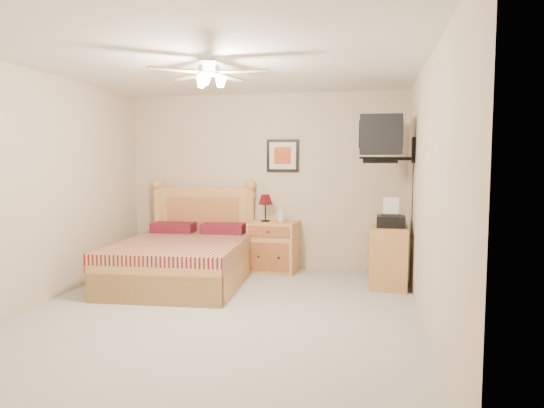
{
  "coord_description": "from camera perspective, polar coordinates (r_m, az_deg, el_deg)",
  "views": [
    {
      "loc": [
        1.46,
        -4.58,
        1.54
      ],
      "look_at": [
        0.38,
        0.9,
        1.05
      ],
      "focal_mm": 32.0,
      "sensor_mm": 36.0,
      "label": 1
    }
  ],
  "objects": [
    {
      "name": "wall_left",
      "position": [
        5.74,
        -25.89,
        1.65
      ],
      "size": [
        0.04,
        4.5,
        2.5
      ],
      "primitive_type": "cube",
      "color": "#C5B091",
      "rests_on": "ground"
    },
    {
      "name": "wall_back",
      "position": [
        6.99,
        -0.89,
        2.66
      ],
      "size": [
        4.0,
        0.04,
        2.5
      ],
      "primitive_type": "cube",
      "color": "#C5B091",
      "rests_on": "ground"
    },
    {
      "name": "magazine_upper",
      "position": [
        6.3,
        13.49,
        -1.99
      ],
      "size": [
        0.24,
        0.31,
        0.02
      ],
      "primitive_type": "imported",
      "rotation": [
        0.0,
        0.0,
        0.1
      ],
      "color": "gray",
      "rests_on": "magazine_lower"
    },
    {
      "name": "wall_tv",
      "position": [
        5.93,
        14.1,
        7.51
      ],
      "size": [
        0.56,
        0.46,
        0.58
      ],
      "primitive_type": null,
      "color": "black",
      "rests_on": "wall_right"
    },
    {
      "name": "fax_machine",
      "position": [
        6.03,
        13.82,
        -0.97
      ],
      "size": [
        0.34,
        0.36,
        0.35
      ],
      "primitive_type": null,
      "rotation": [
        0.0,
        0.0,
        -0.03
      ],
      "color": "black",
      "rests_on": "dresser"
    },
    {
      "name": "magazine_lower",
      "position": [
        6.29,
        13.59,
        -2.22
      ],
      "size": [
        0.22,
        0.29,
        0.03
      ],
      "primitive_type": "imported",
      "rotation": [
        0.0,
        0.0,
        -0.04
      ],
      "color": "#C1B29A",
      "rests_on": "dresser"
    },
    {
      "name": "ceiling",
      "position": [
        4.9,
        -6.65,
        16.33
      ],
      "size": [
        4.0,
        4.5,
        0.04
      ],
      "primitive_type": "cube",
      "color": "white",
      "rests_on": "ground"
    },
    {
      "name": "framed_picture",
      "position": [
        6.91,
        1.28,
        5.7
      ],
      "size": [
        0.46,
        0.04,
        0.46
      ],
      "primitive_type": "cube",
      "color": "black",
      "rests_on": "wall_back"
    },
    {
      "name": "wall_right",
      "position": [
        4.62,
        17.89,
        1.22
      ],
      "size": [
        0.04,
        4.5,
        2.5
      ],
      "primitive_type": "cube",
      "color": "#C5B091",
      "rests_on": "ground"
    },
    {
      "name": "table_lamp",
      "position": [
        6.77,
        -0.78,
        -0.47
      ],
      "size": [
        0.22,
        0.22,
        0.38
      ],
      "primitive_type": null,
      "rotation": [
        0.0,
        0.0,
        -0.06
      ],
      "color": "#520A10",
      "rests_on": "nightstand"
    },
    {
      "name": "ceiling_fan",
      "position": [
        4.69,
        -7.41,
        15.1
      ],
      "size": [
        1.14,
        1.14,
        0.28
      ],
      "primitive_type": null,
      "color": "white",
      "rests_on": "ceiling"
    },
    {
      "name": "bed",
      "position": [
        6.2,
        -10.6,
        -3.34
      ],
      "size": [
        1.63,
        2.08,
        1.29
      ],
      "primitive_type": null,
      "rotation": [
        0.0,
        0.0,
        0.06
      ],
      "color": "#B77F3E",
      "rests_on": "ground"
    },
    {
      "name": "floor",
      "position": [
        5.04,
        -6.36,
        -12.76
      ],
      "size": [
        4.5,
        4.5,
        0.0
      ],
      "primitive_type": "plane",
      "color": "#A39E93",
      "rests_on": "ground"
    },
    {
      "name": "wall_front",
      "position": [
        2.76,
        -20.82,
        -1.25
      ],
      "size": [
        4.0,
        0.04,
        2.5
      ],
      "primitive_type": "cube",
      "color": "#C5B091",
      "rests_on": "ground"
    },
    {
      "name": "nightstand",
      "position": [
        6.81,
        0.21,
        -5.02
      ],
      "size": [
        0.69,
        0.54,
        0.7
      ],
      "primitive_type": "cube",
      "rotation": [
        0.0,
        0.0,
        -0.09
      ],
      "color": "#C58643",
      "rests_on": "ground"
    },
    {
      "name": "lotion_bottle",
      "position": [
        6.68,
        1.07,
        -1.25
      ],
      "size": [
        0.11,
        0.11,
        0.21
      ],
      "primitive_type": "imported",
      "rotation": [
        0.0,
        0.0,
        -0.41
      ],
      "color": "silver",
      "rests_on": "nightstand"
    },
    {
      "name": "dresser",
      "position": [
        6.15,
        13.57,
        -6.03
      ],
      "size": [
        0.47,
        0.65,
        0.75
      ],
      "primitive_type": "cube",
      "rotation": [
        0.0,
        0.0,
        -0.05
      ],
      "color": "#AD6D3C",
      "rests_on": "ground"
    }
  ]
}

